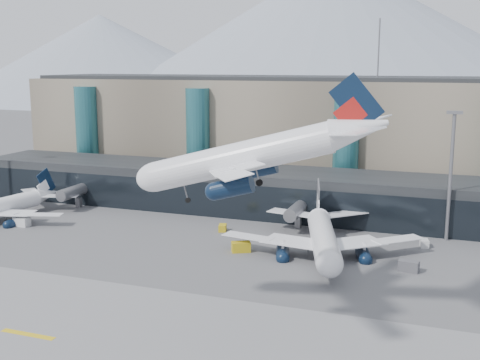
{
  "coord_description": "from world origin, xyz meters",
  "views": [
    {
      "loc": [
        30.41,
        -73.87,
        34.54
      ],
      "look_at": [
        -7.77,
        32.0,
        12.61
      ],
      "focal_mm": 45.0,
      "sensor_mm": 36.0,
      "label": 1
    }
  ],
  "objects_px": {
    "jet_parked_left": "(7,200)",
    "veh_a": "(22,222)",
    "hero_jet": "(264,146)",
    "jet_parked_mid": "(322,227)",
    "veh_h": "(241,247)",
    "lightmast_mid": "(451,169)",
    "veh_g": "(424,243)",
    "veh_b": "(223,228)",
    "veh_c": "(409,266)"
  },
  "relations": [
    {
      "from": "jet_parked_left",
      "to": "veh_b",
      "type": "height_order",
      "value": "jet_parked_left"
    },
    {
      "from": "lightmast_mid",
      "to": "veh_g",
      "type": "xyz_separation_m",
      "value": [
        -3.85,
        -6.16,
        -13.7
      ]
    },
    {
      "from": "lightmast_mid",
      "to": "veh_a",
      "type": "height_order",
      "value": "lightmast_mid"
    },
    {
      "from": "veh_a",
      "to": "veh_g",
      "type": "distance_m",
      "value": 83.62
    },
    {
      "from": "veh_b",
      "to": "hero_jet",
      "type": "bearing_deg",
      "value": -167.15
    },
    {
      "from": "hero_jet",
      "to": "jet_parked_left",
      "type": "bearing_deg",
      "value": 150.14
    },
    {
      "from": "hero_jet",
      "to": "jet_parked_left",
      "type": "height_order",
      "value": "hero_jet"
    },
    {
      "from": "jet_parked_left",
      "to": "veh_h",
      "type": "height_order",
      "value": "jet_parked_left"
    },
    {
      "from": "hero_jet",
      "to": "jet_parked_left",
      "type": "xyz_separation_m",
      "value": [
        -71.61,
        34.73,
        -20.12
      ]
    },
    {
      "from": "veh_c",
      "to": "lightmast_mid",
      "type": "bearing_deg",
      "value": 84.12
    },
    {
      "from": "jet_parked_left",
      "to": "veh_a",
      "type": "xyz_separation_m",
      "value": [
        7.47,
        -4.39,
        -3.19
      ]
    },
    {
      "from": "veh_g",
      "to": "hero_jet",
      "type": "bearing_deg",
      "value": -34.79
    },
    {
      "from": "lightmast_mid",
      "to": "veh_g",
      "type": "height_order",
      "value": "lightmast_mid"
    },
    {
      "from": "veh_a",
      "to": "veh_b",
      "type": "relative_size",
      "value": 1.38
    },
    {
      "from": "veh_a",
      "to": "veh_h",
      "type": "distance_m",
      "value": 50.52
    },
    {
      "from": "jet_parked_mid",
      "to": "veh_g",
      "type": "xyz_separation_m",
      "value": [
        17.9,
        9.32,
        -4.05
      ]
    },
    {
      "from": "hero_jet",
      "to": "veh_h",
      "type": "bearing_deg",
      "value": 110.85
    },
    {
      "from": "lightmast_mid",
      "to": "veh_b",
      "type": "xyz_separation_m",
      "value": [
        -44.17,
        -9.03,
        -13.71
      ]
    },
    {
      "from": "veh_c",
      "to": "veh_h",
      "type": "xyz_separation_m",
      "value": [
        -30.22,
        0.45,
        0.03
      ]
    },
    {
      "from": "veh_b",
      "to": "veh_c",
      "type": "xyz_separation_m",
      "value": [
        38.59,
        -12.33,
        0.22
      ]
    },
    {
      "from": "hero_jet",
      "to": "jet_parked_mid",
      "type": "distance_m",
      "value": 39.96
    },
    {
      "from": "lightmast_mid",
      "to": "veh_h",
      "type": "height_order",
      "value": "lightmast_mid"
    },
    {
      "from": "veh_a",
      "to": "veh_g",
      "type": "height_order",
      "value": "veh_a"
    },
    {
      "from": "jet_parked_left",
      "to": "veh_h",
      "type": "relative_size",
      "value": 9.78
    },
    {
      "from": "hero_jet",
      "to": "veh_h",
      "type": "relative_size",
      "value": 10.19
    },
    {
      "from": "veh_g",
      "to": "veh_b",
      "type": "bearing_deg",
      "value": -98.2
    },
    {
      "from": "veh_b",
      "to": "veh_g",
      "type": "relative_size",
      "value": 0.99
    },
    {
      "from": "veh_a",
      "to": "hero_jet",
      "type": "bearing_deg",
      "value": -23.02
    },
    {
      "from": "lightmast_mid",
      "to": "veh_a",
      "type": "bearing_deg",
      "value": -166.94
    },
    {
      "from": "jet_parked_left",
      "to": "veh_c",
      "type": "relative_size",
      "value": 10.16
    },
    {
      "from": "hero_jet",
      "to": "veh_g",
      "type": "height_order",
      "value": "hero_jet"
    },
    {
      "from": "jet_parked_left",
      "to": "jet_parked_mid",
      "type": "xyz_separation_m",
      "value": [
        72.03,
        0.17,
        0.63
      ]
    },
    {
      "from": "veh_a",
      "to": "veh_h",
      "type": "height_order",
      "value": "veh_h"
    },
    {
      "from": "jet_parked_left",
      "to": "veh_c",
      "type": "xyz_separation_m",
      "value": [
        88.21,
        -5.73,
        -3.21
      ]
    },
    {
      "from": "veh_a",
      "to": "veh_h",
      "type": "xyz_separation_m",
      "value": [
        50.51,
        -0.89,
        0.0
      ]
    },
    {
      "from": "jet_parked_mid",
      "to": "veh_c",
      "type": "height_order",
      "value": "jet_parked_mid"
    },
    {
      "from": "veh_g",
      "to": "veh_h",
      "type": "relative_size",
      "value": 0.72
    },
    {
      "from": "veh_c",
      "to": "veh_h",
      "type": "bearing_deg",
      "value": -172.11
    },
    {
      "from": "veh_a",
      "to": "veh_c",
      "type": "xyz_separation_m",
      "value": [
        80.74,
        -1.34,
        -0.03
      ]
    },
    {
      "from": "veh_g",
      "to": "veh_h",
      "type": "distance_m",
      "value": 35.19
    },
    {
      "from": "veh_b",
      "to": "veh_h",
      "type": "bearing_deg",
      "value": -160.01
    },
    {
      "from": "veh_a",
      "to": "veh_b",
      "type": "distance_m",
      "value": 43.56
    },
    {
      "from": "veh_b",
      "to": "veh_c",
      "type": "relative_size",
      "value": 0.74
    },
    {
      "from": "hero_jet",
      "to": "veh_b",
      "type": "xyz_separation_m",
      "value": [
        -21.99,
        41.33,
        -23.55
      ]
    },
    {
      "from": "jet_parked_left",
      "to": "veh_c",
      "type": "height_order",
      "value": "jet_parked_left"
    },
    {
      "from": "veh_a",
      "to": "veh_g",
      "type": "xyz_separation_m",
      "value": [
        82.46,
        13.87,
        -0.23
      ]
    },
    {
      "from": "jet_parked_mid",
      "to": "veh_g",
      "type": "relative_size",
      "value": 15.86
    },
    {
      "from": "jet_parked_left",
      "to": "jet_parked_mid",
      "type": "height_order",
      "value": "jet_parked_mid"
    },
    {
      "from": "veh_c",
      "to": "veh_g",
      "type": "bearing_deg",
      "value": 92.28
    },
    {
      "from": "veh_a",
      "to": "veh_c",
      "type": "height_order",
      "value": "veh_a"
    }
  ]
}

